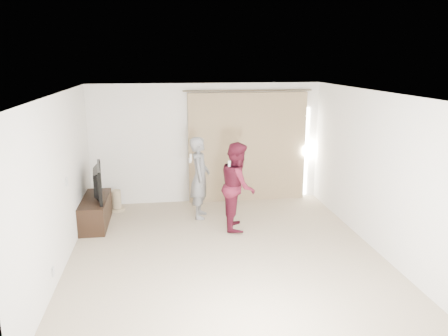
{
  "coord_description": "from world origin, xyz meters",
  "views": [
    {
      "loc": [
        -0.96,
        -6.57,
        3.1
      ],
      "look_at": [
        0.16,
        1.2,
        1.13
      ],
      "focal_mm": 35.0,
      "sensor_mm": 36.0,
      "label": 1
    }
  ],
  "objects": [
    {
      "name": "person_woman",
      "position": [
        0.4,
        1.05,
        0.82
      ],
      "size": [
        0.72,
        0.87,
        1.63
      ],
      "color": "#531223",
      "rests_on": "ground"
    },
    {
      "name": "tv_console",
      "position": [
        -2.27,
        1.6,
        0.26
      ],
      "size": [
        0.47,
        1.36,
        0.52
      ],
      "primitive_type": "cube",
      "color": "black",
      "rests_on": "ground"
    },
    {
      "name": "scratching_post",
      "position": [
        -1.94,
        2.35,
        0.18
      ],
      "size": [
        0.33,
        0.33,
        0.44
      ],
      "color": "tan",
      "rests_on": "ground"
    },
    {
      "name": "wall_left",
      "position": [
        -2.5,
        -0.0,
        1.3
      ],
      "size": [
        0.04,
        5.5,
        2.6
      ],
      "color": "white",
      "rests_on": "ground"
    },
    {
      "name": "floor",
      "position": [
        0.0,
        0.0,
        0.0
      ],
      "size": [
        5.5,
        5.5,
        0.0
      ],
      "primitive_type": "plane",
      "color": "tan",
      "rests_on": "ground"
    },
    {
      "name": "curtain",
      "position": [
        0.91,
        2.68,
        1.2
      ],
      "size": [
        2.8,
        0.11,
        2.46
      ],
      "color": "tan",
      "rests_on": "ground"
    },
    {
      "name": "ceiling",
      "position": [
        0.0,
        0.0,
        2.6
      ],
      "size": [
        5.0,
        5.5,
        0.01
      ],
      "primitive_type": "cube",
      "color": "silver",
      "rests_on": "wall_back"
    },
    {
      "name": "wall_back",
      "position": [
        0.0,
        2.75,
        1.3
      ],
      "size": [
        5.0,
        0.04,
        2.6
      ],
      "primitive_type": "cube",
      "color": "white",
      "rests_on": "ground"
    },
    {
      "name": "tv",
      "position": [
        -2.27,
        1.6,
        0.84
      ],
      "size": [
        0.29,
        1.12,
        0.64
      ],
      "primitive_type": "imported",
      "rotation": [
        0.0,
        0.0,
        1.71
      ],
      "color": "black",
      "rests_on": "tv_console"
    },
    {
      "name": "person_man",
      "position": [
        -0.24,
        1.73,
        0.82
      ],
      "size": [
        0.49,
        0.65,
        1.63
      ],
      "color": "slate",
      "rests_on": "ground"
    }
  ]
}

